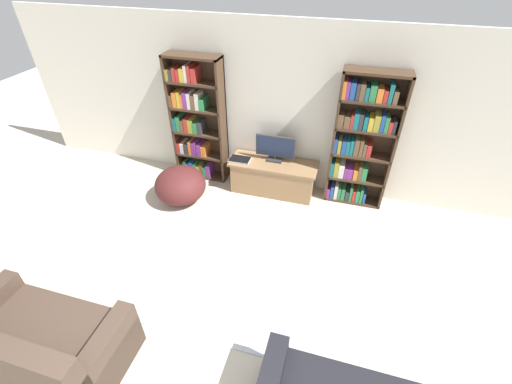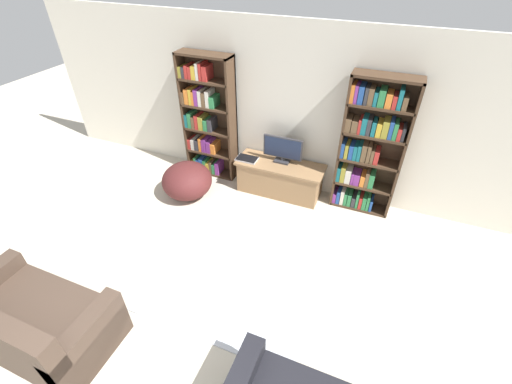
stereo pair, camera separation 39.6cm
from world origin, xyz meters
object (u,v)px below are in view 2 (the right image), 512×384
object	(u,v)px
tv_stand	(280,178)
beanbag_ottoman	(187,181)
bookshelf_right	(369,148)
bookshelf_left	(207,119)
television	(282,149)
couch_left_sectional	(34,323)
laptop	(247,159)

from	to	relation	value
tv_stand	beanbag_ottoman	distance (m)	1.50
bookshelf_right	tv_stand	size ratio (longest dim) A/B	1.48
tv_stand	bookshelf_left	bearing A→B (deg)	173.94
beanbag_ottoman	television	bearing A→B (deg)	28.24
tv_stand	couch_left_sectional	bearing A→B (deg)	-112.88
bookshelf_right	beanbag_ottoman	world-z (taller)	bookshelf_right
television	couch_left_sectional	bearing A→B (deg)	-112.45
television	beanbag_ottoman	world-z (taller)	television
beanbag_ottoman	couch_left_sectional	bearing A→B (deg)	-92.03
bookshelf_left	couch_left_sectional	bearing A→B (deg)	-91.52
tv_stand	television	world-z (taller)	television
bookshelf_right	laptop	distance (m)	1.87
bookshelf_right	beanbag_ottoman	size ratio (longest dim) A/B	2.59
bookshelf_left	beanbag_ottoman	bearing A→B (deg)	-89.74
television	beanbag_ottoman	size ratio (longest dim) A/B	0.78
bookshelf_left	laptop	xyz separation A→B (m)	(0.81, -0.22, -0.45)
tv_stand	laptop	size ratio (longest dim) A/B	4.08
couch_left_sectional	laptop	bearing A→B (deg)	74.87
couch_left_sectional	beanbag_ottoman	bearing A→B (deg)	87.97
bookshelf_left	laptop	distance (m)	0.95
laptop	couch_left_sectional	distance (m)	3.48
bookshelf_left	television	size ratio (longest dim) A/B	3.31
bookshelf_left	beanbag_ottoman	size ratio (longest dim) A/B	2.59
bookshelf_right	beanbag_ottoman	xyz separation A→B (m)	(-2.60, -0.79, -0.75)
laptop	bookshelf_left	bearing A→B (deg)	164.76
tv_stand	laptop	distance (m)	0.62
bookshelf_right	tv_stand	world-z (taller)	bookshelf_right
bookshelf_left	television	xyz separation A→B (m)	(1.35, -0.07, -0.24)
bookshelf_left	tv_stand	distance (m)	1.54
bookshelf_left	couch_left_sectional	size ratio (longest dim) A/B	1.32
bookshelf_left	beanbag_ottoman	world-z (taller)	bookshelf_left
bookshelf_right	couch_left_sectional	world-z (taller)	bookshelf_right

